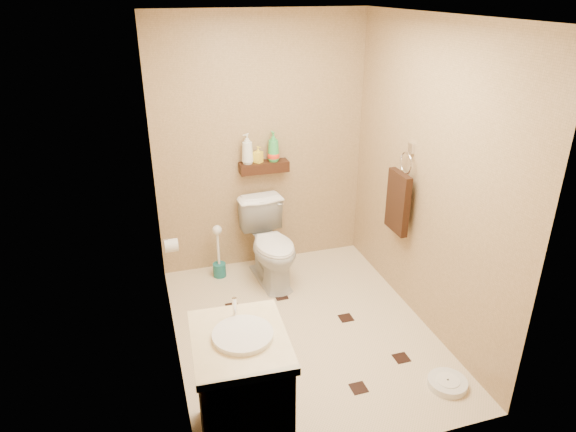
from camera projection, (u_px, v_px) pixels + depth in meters
name	position (u px, v px, depth m)	size (l,w,h in m)	color
ground	(303.00, 330.00, 4.19)	(2.50, 2.50, 0.00)	beige
wall_back	(261.00, 146.00, 4.78)	(2.00, 0.04, 2.40)	tan
wall_front	(384.00, 282.00, 2.60)	(2.00, 0.04, 2.40)	tan
wall_left	(163.00, 210.00, 3.42)	(0.04, 2.50, 2.40)	tan
wall_right	(427.00, 180.00, 3.96)	(0.04, 2.50, 2.40)	tan
ceiling	(307.00, 15.00, 3.19)	(2.00, 2.50, 0.02)	white
wall_shelf	(264.00, 167.00, 4.78)	(0.46, 0.14, 0.10)	#361A0E
floor_accents	(311.00, 333.00, 4.14)	(1.20, 1.37, 0.01)	black
toilet	(271.00, 244.00, 4.74)	(0.42, 0.74, 0.76)	white
vanity	(242.00, 390.00, 3.00)	(0.57, 0.68, 0.91)	brown
bathroom_scale	(447.00, 383.00, 3.59)	(0.31, 0.31, 0.06)	silver
toilet_brush	(219.00, 259.00, 4.89)	(0.12, 0.12, 0.54)	#186363
towel_ring	(399.00, 199.00, 4.26)	(0.12, 0.30, 0.76)	silver
toilet_paper	(171.00, 245.00, 4.25)	(0.12, 0.11, 0.12)	silver
bottle_a	(247.00, 149.00, 4.66)	(0.11, 0.11, 0.28)	silver
bottle_b	(258.00, 154.00, 4.72)	(0.07, 0.07, 0.15)	yellow
bottle_c	(274.00, 153.00, 4.76)	(0.11, 0.11, 0.15)	#F23A1C
bottle_d	(273.00, 147.00, 4.73)	(0.11, 0.11, 0.28)	green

